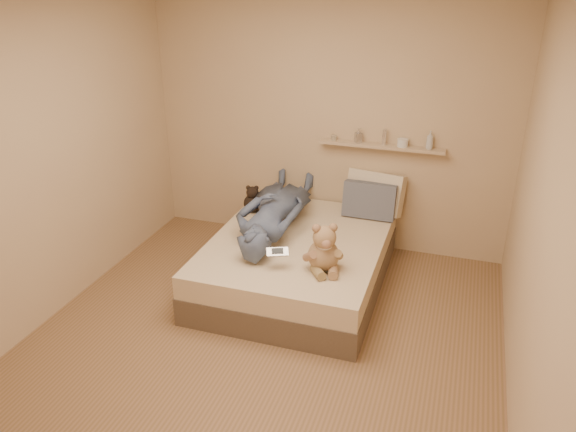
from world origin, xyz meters
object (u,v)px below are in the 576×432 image
(game_console, at_px, (277,252))
(dark_plush, at_px, (253,200))
(bed, at_px, (298,262))
(person, at_px, (274,209))
(wall_shelf, at_px, (381,146))
(pillow_cream, at_px, (375,192))
(teddy_bear, at_px, (324,251))
(pillow_grey, at_px, (370,200))

(game_console, height_order, dark_plush, dark_plush)
(bed, distance_m, person, 0.53)
(bed, relative_size, wall_shelf, 1.58)
(wall_shelf, bearing_deg, game_console, -110.62)
(pillow_cream, relative_size, wall_shelf, 0.46)
(dark_plush, distance_m, person, 0.43)
(game_console, relative_size, pillow_cream, 0.34)
(game_console, relative_size, person, 0.12)
(game_console, distance_m, pillow_cream, 1.48)
(game_console, bearing_deg, bed, 90.08)
(game_console, height_order, teddy_bear, teddy_bear)
(dark_plush, distance_m, pillow_cream, 1.20)
(bed, height_order, pillow_cream, pillow_cream)
(game_console, distance_m, wall_shelf, 1.64)
(bed, bearing_deg, pillow_grey, 53.74)
(person, bearing_deg, wall_shelf, -142.16)
(teddy_bear, distance_m, pillow_cream, 1.30)
(teddy_bear, bearing_deg, pillow_cream, 82.30)
(bed, bearing_deg, person, 148.33)
(bed, relative_size, pillow_grey, 3.80)
(pillow_grey, bearing_deg, pillow_cream, 79.48)
(pillow_grey, distance_m, wall_shelf, 0.53)
(game_console, bearing_deg, person, 111.19)
(pillow_cream, distance_m, pillow_grey, 0.15)
(dark_plush, xyz_separation_m, pillow_grey, (1.11, 0.24, 0.05))
(pillow_cream, bearing_deg, dark_plush, -161.40)
(game_console, height_order, wall_shelf, wall_shelf)
(bed, xyz_separation_m, person, (-0.28, 0.17, 0.41))
(bed, relative_size, teddy_bear, 4.56)
(person, bearing_deg, pillow_grey, -150.39)
(teddy_bear, bearing_deg, pillow_grey, 82.64)
(bed, relative_size, game_console, 10.10)
(teddy_bear, bearing_deg, wall_shelf, 82.00)
(dark_plush, relative_size, pillow_cream, 0.51)
(teddy_bear, relative_size, wall_shelf, 0.35)
(teddy_bear, xyz_separation_m, pillow_cream, (0.17, 1.29, 0.03))
(teddy_bear, distance_m, person, 0.90)
(game_console, relative_size, dark_plush, 0.68)
(person, bearing_deg, game_console, 107.45)
(game_console, distance_m, teddy_bear, 0.37)
(dark_plush, bearing_deg, wall_shelf, 21.79)
(dark_plush, bearing_deg, game_console, -58.83)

